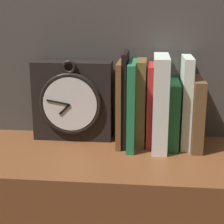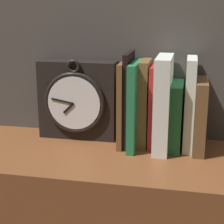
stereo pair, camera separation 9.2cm
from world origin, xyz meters
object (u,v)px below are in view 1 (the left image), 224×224
(book_slot2_green, at_px, (132,104))
(book_slot3_brown, at_px, (141,102))
(book_slot6_green, at_px, (173,114))
(book_slot4_red, at_px, (150,105))
(book_slot8_brown, at_px, (196,113))
(clock, at_px, (73,101))
(book_slot0_brown, at_px, (120,103))
(book_slot7_white, at_px, (186,102))
(book_slot5_white, at_px, (160,102))
(book_slot1_black, at_px, (125,99))

(book_slot2_green, relative_size, book_slot3_brown, 0.99)
(book_slot6_green, bearing_deg, book_slot3_brown, 172.32)
(book_slot4_red, xyz_separation_m, book_slot8_brown, (0.12, -0.01, -0.02))
(clock, bearing_deg, book_slot6_green, -5.66)
(book_slot0_brown, distance_m, book_slot7_white, 0.17)
(book_slot5_white, bearing_deg, book_slot3_brown, 155.25)
(book_slot0_brown, bearing_deg, book_slot5_white, -6.94)
(book_slot6_green, relative_size, book_slot7_white, 0.73)
(book_slot0_brown, bearing_deg, book_slot6_green, -0.38)
(book_slot0_brown, height_order, book_slot7_white, book_slot7_white)
(book_slot1_black, distance_m, book_slot6_green, 0.13)
(book_slot6_green, bearing_deg, book_slot0_brown, 179.62)
(book_slot2_green, bearing_deg, book_slot5_white, -1.22)
(book_slot5_white, bearing_deg, book_slot2_green, 178.78)
(clock, relative_size, book_slot8_brown, 1.23)
(book_slot2_green, distance_m, book_slot8_brown, 0.17)
(book_slot4_red, height_order, book_slot7_white, book_slot7_white)
(clock, distance_m, book_slot3_brown, 0.19)
(book_slot0_brown, bearing_deg, book_slot7_white, 1.91)
(book_slot2_green, bearing_deg, book_slot3_brown, 43.98)
(book_slot0_brown, xyz_separation_m, book_slot3_brown, (0.06, 0.01, 0.00))
(book_slot5_white, distance_m, book_slot8_brown, 0.10)
(book_slot2_green, xyz_separation_m, book_slot4_red, (0.05, 0.02, -0.00))
(book_slot2_green, bearing_deg, book_slot8_brown, 2.32)
(book_slot2_green, xyz_separation_m, book_slot3_brown, (0.02, 0.02, 0.00))
(clock, relative_size, book_slot0_brown, 1.02)
(book_slot2_green, bearing_deg, book_slot4_red, 22.24)
(book_slot3_brown, bearing_deg, book_slot2_green, -136.02)
(book_slot8_brown, bearing_deg, book_slot1_black, 177.88)
(book_slot8_brown, bearing_deg, book_slot4_red, 174.29)
(book_slot3_brown, relative_size, book_slot6_green, 1.31)
(clock, relative_size, book_slot6_green, 1.31)
(book_slot0_brown, height_order, book_slot3_brown, book_slot3_brown)
(book_slot3_brown, xyz_separation_m, book_slot6_green, (0.09, -0.01, -0.03))
(book_slot1_black, height_order, book_slot7_white, book_slot1_black)
(book_slot2_green, distance_m, book_slot5_white, 0.07)
(book_slot4_red, bearing_deg, book_slot2_green, -157.76)
(book_slot2_green, relative_size, book_slot8_brown, 1.22)
(clock, bearing_deg, book_slot0_brown, -11.06)
(book_slot0_brown, distance_m, book_slot4_red, 0.08)
(book_slot4_red, bearing_deg, book_slot6_green, -8.00)
(book_slot4_red, distance_m, book_slot6_green, 0.07)
(clock, height_order, book_slot0_brown, clock)
(book_slot2_green, height_order, book_slot8_brown, book_slot2_green)
(book_slot5_white, bearing_deg, book_slot0_brown, 173.06)
(book_slot1_black, distance_m, book_slot2_green, 0.03)
(book_slot0_brown, xyz_separation_m, book_slot1_black, (0.01, 0.00, 0.01))
(book_slot4_red, bearing_deg, book_slot0_brown, -174.43)
(book_slot3_brown, xyz_separation_m, book_slot7_white, (0.12, -0.00, 0.01))
(book_slot5_white, bearing_deg, book_slot1_black, 170.62)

